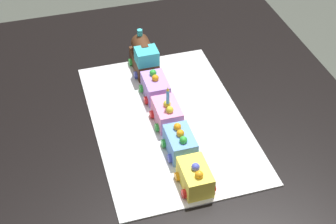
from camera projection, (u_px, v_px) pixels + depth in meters
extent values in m
cube|color=black|center=(186.00, 133.00, 1.39)|extent=(1.40, 1.00, 0.03)
cube|color=black|center=(26.00, 116.00, 2.00)|extent=(0.07, 0.07, 0.71)
cube|color=black|center=(236.00, 78.00, 2.19)|extent=(0.07, 0.07, 0.71)
cube|color=silver|center=(168.00, 121.00, 1.40)|extent=(0.60, 0.40, 0.00)
cube|color=#472816|center=(144.00, 63.00, 1.56)|extent=(0.12, 0.06, 0.05)
cylinder|color=#472816|center=(143.00, 48.00, 1.54)|extent=(0.07, 0.05, 0.05)
cube|color=#38B7C6|center=(147.00, 56.00, 1.50)|extent=(0.06, 0.06, 0.04)
cylinder|color=#38B7C6|center=(140.00, 34.00, 1.54)|extent=(0.02, 0.02, 0.03)
sphere|color=#F4EFCC|center=(139.00, 49.00, 1.60)|extent=(0.02, 0.02, 0.02)
cylinder|color=green|center=(130.00, 62.00, 1.58)|extent=(0.02, 0.01, 0.02)
cylinder|color=#4C59D8|center=(136.00, 75.00, 1.53)|extent=(0.02, 0.01, 0.02)
cylinder|color=orange|center=(153.00, 58.00, 1.60)|extent=(0.02, 0.01, 0.02)
cylinder|color=#D84CB2|center=(159.00, 71.00, 1.55)|extent=(0.02, 0.01, 0.02)
cube|color=#AD84E0|center=(155.00, 88.00, 1.46)|extent=(0.10, 0.06, 0.06)
cylinder|color=green|center=(141.00, 89.00, 1.48)|extent=(0.02, 0.01, 0.02)
cylinder|color=red|center=(146.00, 100.00, 1.44)|extent=(0.02, 0.01, 0.02)
cylinder|color=yellow|center=(165.00, 84.00, 1.50)|extent=(0.02, 0.01, 0.02)
cylinder|color=#4C59D8|center=(170.00, 96.00, 1.46)|extent=(0.02, 0.01, 0.02)
sphere|color=green|center=(153.00, 73.00, 1.46)|extent=(0.02, 0.02, 0.02)
sphere|color=orange|center=(155.00, 78.00, 1.44)|extent=(0.02, 0.02, 0.02)
cube|color=pink|center=(167.00, 114.00, 1.38)|extent=(0.10, 0.06, 0.06)
cylinder|color=red|center=(152.00, 114.00, 1.40)|extent=(0.02, 0.01, 0.02)
cylinder|color=green|center=(157.00, 127.00, 1.36)|extent=(0.02, 0.01, 0.02)
cylinder|color=orange|center=(177.00, 110.00, 1.41)|extent=(0.02, 0.01, 0.02)
cylinder|color=#D84CB2|center=(183.00, 122.00, 1.37)|extent=(0.02, 0.01, 0.02)
sphere|color=yellow|center=(167.00, 104.00, 1.35)|extent=(0.02, 0.02, 0.02)
sphere|color=yellow|center=(170.00, 110.00, 1.34)|extent=(0.02, 0.02, 0.02)
cube|color=#669EEA|center=(180.00, 143.00, 1.29)|extent=(0.10, 0.06, 0.06)
cylinder|color=green|center=(163.00, 143.00, 1.31)|extent=(0.02, 0.01, 0.02)
cylinder|color=#4C59D8|center=(169.00, 158.00, 1.27)|extent=(0.02, 0.01, 0.02)
cylinder|color=#D84CB2|center=(190.00, 138.00, 1.33)|extent=(0.02, 0.01, 0.02)
cylinder|color=green|center=(197.00, 153.00, 1.29)|extent=(0.02, 0.01, 0.02)
sphere|color=green|center=(183.00, 140.00, 1.25)|extent=(0.02, 0.02, 0.02)
sphere|color=orange|center=(180.00, 133.00, 1.27)|extent=(0.02, 0.02, 0.02)
sphere|color=orange|center=(177.00, 127.00, 1.29)|extent=(0.02, 0.02, 0.02)
cube|color=#F4E04C|center=(195.00, 177.00, 1.20)|extent=(0.10, 0.06, 0.06)
cylinder|color=orange|center=(177.00, 177.00, 1.23)|extent=(0.02, 0.01, 0.02)
cylinder|color=red|center=(184.00, 194.00, 1.19)|extent=(0.02, 0.01, 0.02)
cylinder|color=#4C59D8|center=(205.00, 170.00, 1.24)|extent=(0.02, 0.01, 0.02)
cylinder|color=red|center=(213.00, 187.00, 1.20)|extent=(0.02, 0.01, 0.02)
sphere|color=#4C59D8|center=(196.00, 167.00, 1.18)|extent=(0.02, 0.02, 0.02)
sphere|color=orange|center=(199.00, 175.00, 1.16)|extent=(0.02, 0.02, 0.02)
cylinder|color=#4CA5E5|center=(168.00, 97.00, 1.33)|extent=(0.01, 0.01, 0.04)
cone|color=yellow|center=(168.00, 89.00, 1.31)|extent=(0.01, 0.01, 0.01)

